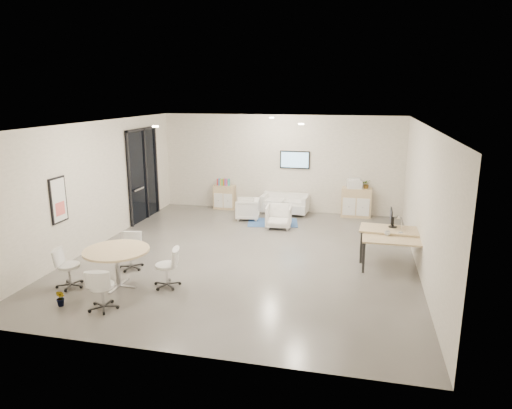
{
  "coord_description": "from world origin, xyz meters",
  "views": [
    {
      "loc": [
        2.62,
        -10.31,
        3.91
      ],
      "look_at": [
        0.13,
        0.4,
        1.19
      ],
      "focal_mm": 32.0,
      "sensor_mm": 36.0,
      "label": 1
    }
  ],
  "objects_px": {
    "desk_front": "(395,242)",
    "sideboard_left": "(225,197)",
    "round_table": "(117,253)",
    "loveseat": "(285,204)",
    "armchair_left": "(247,208)",
    "sideboard_right": "(356,202)",
    "armchair_right": "(279,215)",
    "desk_rear": "(393,232)"
  },
  "relations": [
    {
      "from": "sideboard_right",
      "to": "armchair_left",
      "type": "height_order",
      "value": "sideboard_right"
    },
    {
      "from": "sideboard_right",
      "to": "armchair_left",
      "type": "distance_m",
      "value": 3.5
    },
    {
      "from": "armchair_left",
      "to": "armchair_right",
      "type": "distance_m",
      "value": 1.33
    },
    {
      "from": "sideboard_left",
      "to": "loveseat",
      "type": "bearing_deg",
      "value": -4.46
    },
    {
      "from": "sideboard_right",
      "to": "round_table",
      "type": "relative_size",
      "value": 0.71
    },
    {
      "from": "sideboard_right",
      "to": "sideboard_left",
      "type": "bearing_deg",
      "value": 179.51
    },
    {
      "from": "loveseat",
      "to": "armchair_right",
      "type": "height_order",
      "value": "armchair_right"
    },
    {
      "from": "desk_rear",
      "to": "armchair_right",
      "type": "bearing_deg",
      "value": 149.89
    },
    {
      "from": "armchair_left",
      "to": "desk_rear",
      "type": "bearing_deg",
      "value": 47.77
    },
    {
      "from": "armchair_right",
      "to": "loveseat",
      "type": "bearing_deg",
      "value": 87.98
    },
    {
      "from": "sideboard_right",
      "to": "desk_front",
      "type": "xyz_separation_m",
      "value": [
        0.91,
        -4.47,
        0.19
      ]
    },
    {
      "from": "armchair_right",
      "to": "desk_rear",
      "type": "distance_m",
      "value": 3.76
    },
    {
      "from": "sideboard_right",
      "to": "armchair_left",
      "type": "relative_size",
      "value": 1.3
    },
    {
      "from": "sideboard_left",
      "to": "round_table",
      "type": "bearing_deg",
      "value": -92.11
    },
    {
      "from": "loveseat",
      "to": "round_table",
      "type": "distance_m",
      "value": 6.98
    },
    {
      "from": "sideboard_right",
      "to": "desk_rear",
      "type": "height_order",
      "value": "sideboard_right"
    },
    {
      "from": "armchair_left",
      "to": "round_table",
      "type": "xyz_separation_m",
      "value": [
        -1.33,
        -5.61,
        0.37
      ]
    },
    {
      "from": "armchair_left",
      "to": "desk_front",
      "type": "xyz_separation_m",
      "value": [
        4.24,
        -3.4,
        0.3
      ]
    },
    {
      "from": "sideboard_left",
      "to": "armchair_left",
      "type": "height_order",
      "value": "sideboard_left"
    },
    {
      "from": "desk_front",
      "to": "sideboard_left",
      "type": "bearing_deg",
      "value": 139.98
    },
    {
      "from": "armchair_left",
      "to": "desk_front",
      "type": "height_order",
      "value": "desk_front"
    },
    {
      "from": "loveseat",
      "to": "armchair_left",
      "type": "bearing_deg",
      "value": -133.99
    },
    {
      "from": "sideboard_right",
      "to": "desk_front",
      "type": "bearing_deg",
      "value": -78.52
    },
    {
      "from": "sideboard_right",
      "to": "armchair_left",
      "type": "bearing_deg",
      "value": -162.26
    },
    {
      "from": "sideboard_left",
      "to": "round_table",
      "type": "distance_m",
      "value": 6.73
    },
    {
      "from": "desk_front",
      "to": "armchair_right",
      "type": "bearing_deg",
      "value": 139.25
    },
    {
      "from": "loveseat",
      "to": "round_table",
      "type": "bearing_deg",
      "value": -105.87
    },
    {
      "from": "desk_front",
      "to": "armchair_left",
      "type": "bearing_deg",
      "value": 141.51
    },
    {
      "from": "loveseat",
      "to": "armchair_left",
      "type": "height_order",
      "value": "armchair_left"
    },
    {
      "from": "loveseat",
      "to": "armchair_right",
      "type": "distance_m",
      "value": 1.64
    },
    {
      "from": "round_table",
      "to": "desk_front",
      "type": "bearing_deg",
      "value": 21.65
    },
    {
      "from": "sideboard_left",
      "to": "loveseat",
      "type": "xyz_separation_m",
      "value": [
        2.13,
        -0.17,
        -0.1
      ]
    },
    {
      "from": "armchair_right",
      "to": "desk_rear",
      "type": "bearing_deg",
      "value": -38.96
    },
    {
      "from": "loveseat",
      "to": "desk_rear",
      "type": "bearing_deg",
      "value": -45.4
    },
    {
      "from": "armchair_left",
      "to": "desk_rear",
      "type": "relative_size",
      "value": 0.46
    },
    {
      "from": "sideboard_left",
      "to": "armchair_left",
      "type": "xyz_separation_m",
      "value": [
        1.08,
        -1.1,
        -0.04
      ]
    },
    {
      "from": "sideboard_left",
      "to": "armchair_left",
      "type": "bearing_deg",
      "value": -45.6
    },
    {
      "from": "desk_front",
      "to": "round_table",
      "type": "height_order",
      "value": "round_table"
    },
    {
      "from": "sideboard_right",
      "to": "desk_front",
      "type": "relative_size",
      "value": 0.66
    },
    {
      "from": "sideboard_left",
      "to": "desk_front",
      "type": "height_order",
      "value": "sideboard_left"
    },
    {
      "from": "desk_rear",
      "to": "desk_front",
      "type": "bearing_deg",
      "value": -85.15
    },
    {
      "from": "sideboard_left",
      "to": "round_table",
      "type": "relative_size",
      "value": 0.61
    }
  ]
}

